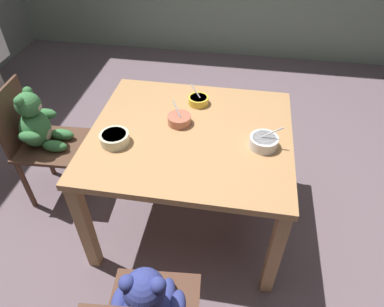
{
  "coord_description": "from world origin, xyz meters",
  "views": [
    {
      "loc": [
        0.26,
        -1.5,
        1.94
      ],
      "look_at": [
        0.0,
        0.05,
        0.53
      ],
      "focal_mm": 32.47,
      "sensor_mm": 36.0,
      "label": 1
    }
  ],
  "objects_px": {
    "dining_table": "(191,145)",
    "porridge_bowl_yellow_far_center": "(199,100)",
    "porridge_bowl_white_near_right": "(264,142)",
    "teddy_chair_near_left": "(39,130)",
    "porridge_bowl_terracotta_center": "(179,119)",
    "porridge_bowl_cream_near_left": "(115,138)"
  },
  "relations": [
    {
      "from": "teddy_chair_near_left",
      "to": "porridge_bowl_terracotta_center",
      "type": "relative_size",
      "value": 6.32
    },
    {
      "from": "dining_table",
      "to": "porridge_bowl_yellow_far_center",
      "type": "bearing_deg",
      "value": 89.72
    },
    {
      "from": "porridge_bowl_yellow_far_center",
      "to": "porridge_bowl_cream_near_left",
      "type": "height_order",
      "value": "porridge_bowl_yellow_far_center"
    },
    {
      "from": "dining_table",
      "to": "porridge_bowl_yellow_far_center",
      "type": "relative_size",
      "value": 8.92
    },
    {
      "from": "teddy_chair_near_left",
      "to": "porridge_bowl_cream_near_left",
      "type": "bearing_deg",
      "value": -23.09
    },
    {
      "from": "dining_table",
      "to": "porridge_bowl_yellow_far_center",
      "type": "height_order",
      "value": "porridge_bowl_yellow_far_center"
    },
    {
      "from": "porridge_bowl_white_near_right",
      "to": "porridge_bowl_terracotta_center",
      "type": "xyz_separation_m",
      "value": [
        -0.48,
        0.13,
        -0.0
      ]
    },
    {
      "from": "porridge_bowl_yellow_far_center",
      "to": "porridge_bowl_cream_near_left",
      "type": "relative_size",
      "value": 0.8
    },
    {
      "from": "dining_table",
      "to": "porridge_bowl_terracotta_center",
      "type": "height_order",
      "value": "porridge_bowl_terracotta_center"
    },
    {
      "from": "dining_table",
      "to": "porridge_bowl_cream_near_left",
      "type": "bearing_deg",
      "value": -158.08
    },
    {
      "from": "dining_table",
      "to": "porridge_bowl_white_near_right",
      "type": "relative_size",
      "value": 6.91
    },
    {
      "from": "porridge_bowl_white_near_right",
      "to": "porridge_bowl_cream_near_left",
      "type": "xyz_separation_m",
      "value": [
        -0.79,
        -0.1,
        -0.0
      ]
    },
    {
      "from": "porridge_bowl_cream_near_left",
      "to": "porridge_bowl_white_near_right",
      "type": "bearing_deg",
      "value": 7.25
    },
    {
      "from": "dining_table",
      "to": "porridge_bowl_white_near_right",
      "type": "xyz_separation_m",
      "value": [
        0.4,
        -0.06,
        0.13
      ]
    },
    {
      "from": "porridge_bowl_white_near_right",
      "to": "porridge_bowl_cream_near_left",
      "type": "distance_m",
      "value": 0.79
    },
    {
      "from": "dining_table",
      "to": "teddy_chair_near_left",
      "type": "distance_m",
      "value": 1.01
    },
    {
      "from": "porridge_bowl_yellow_far_center",
      "to": "porridge_bowl_white_near_right",
      "type": "bearing_deg",
      "value": -40.84
    },
    {
      "from": "porridge_bowl_cream_near_left",
      "to": "teddy_chair_near_left",
      "type": "bearing_deg",
      "value": 160.0
    },
    {
      "from": "porridge_bowl_yellow_far_center",
      "to": "teddy_chair_near_left",
      "type": "bearing_deg",
      "value": -167.51
    },
    {
      "from": "porridge_bowl_yellow_far_center",
      "to": "porridge_bowl_white_near_right",
      "type": "distance_m",
      "value": 0.53
    },
    {
      "from": "porridge_bowl_yellow_far_center",
      "to": "porridge_bowl_terracotta_center",
      "type": "bearing_deg",
      "value": -109.83
    },
    {
      "from": "dining_table",
      "to": "porridge_bowl_white_near_right",
      "type": "height_order",
      "value": "porridge_bowl_white_near_right"
    }
  ]
}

